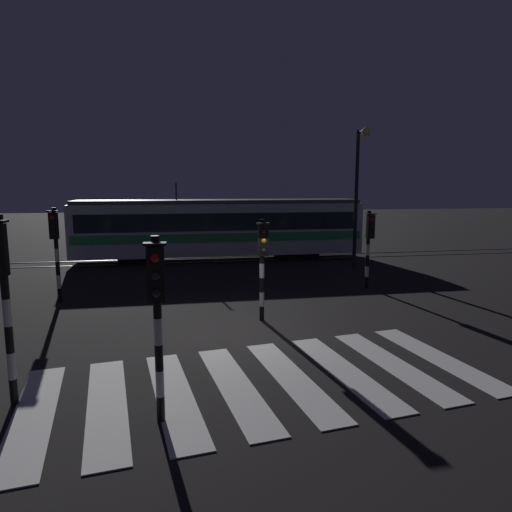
# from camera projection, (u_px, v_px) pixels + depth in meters

# --- Properties ---
(ground_plane) EXTENTS (120.00, 120.00, 0.00)m
(ground_plane) POSITION_uv_depth(u_px,v_px,m) (241.00, 335.00, 12.28)
(ground_plane) COLOR black
(rail_near) EXTENTS (80.00, 0.12, 0.03)m
(rail_near) POSITION_uv_depth(u_px,v_px,m) (206.00, 262.00, 23.90)
(rail_near) COLOR #59595E
(rail_near) RESTS_ON ground
(rail_far) EXTENTS (80.00, 0.12, 0.03)m
(rail_far) POSITION_uv_depth(u_px,v_px,m) (204.00, 258.00, 25.29)
(rail_far) COLOR #59595E
(rail_far) RESTS_ON ground
(crosswalk_zebra) EXTENTS (9.75, 5.35, 0.02)m
(crosswalk_zebra) POSITION_uv_depth(u_px,v_px,m) (264.00, 382.00, 9.30)
(crosswalk_zebra) COLOR silver
(crosswalk_zebra) RESTS_ON ground
(traffic_light_corner_far_left) EXTENTS (0.36, 0.42, 3.26)m
(traffic_light_corner_far_left) POSITION_uv_depth(u_px,v_px,m) (55.00, 240.00, 15.39)
(traffic_light_corner_far_left) COLOR black
(traffic_light_corner_far_left) RESTS_ON ground
(traffic_light_corner_near_left) EXTENTS (0.36, 0.42, 3.51)m
(traffic_light_corner_near_left) POSITION_uv_depth(u_px,v_px,m) (2.00, 283.00, 7.92)
(traffic_light_corner_near_left) COLOR black
(traffic_light_corner_near_left) RESTS_ON ground
(traffic_light_median_centre) EXTENTS (0.36, 0.42, 3.03)m
(traffic_light_median_centre) POSITION_uv_depth(u_px,v_px,m) (263.00, 255.00, 13.20)
(traffic_light_median_centre) COLOR black
(traffic_light_median_centre) RESTS_ON ground
(traffic_light_corner_far_right) EXTENTS (0.36, 0.42, 3.03)m
(traffic_light_corner_far_right) POSITION_uv_depth(u_px,v_px,m) (369.00, 238.00, 17.50)
(traffic_light_corner_far_right) COLOR black
(traffic_light_corner_far_right) RESTS_ON ground
(traffic_light_kerb_mid_left) EXTENTS (0.36, 0.42, 3.20)m
(traffic_light_kerb_mid_left) POSITION_uv_depth(u_px,v_px,m) (157.00, 303.00, 7.36)
(traffic_light_kerb_mid_left) COLOR black
(traffic_light_kerb_mid_left) RESTS_ON ground
(street_lamp_trackside_right) EXTENTS (0.44, 1.21, 6.61)m
(street_lamp_trackside_right) POSITION_uv_depth(u_px,v_px,m) (359.00, 180.00, 21.45)
(street_lamp_trackside_right) COLOR black
(street_lamp_trackside_right) RESTS_ON ground
(tram) EXTENTS (15.46, 2.58, 4.15)m
(tram) POSITION_uv_depth(u_px,v_px,m) (220.00, 228.00, 24.48)
(tram) COLOR silver
(tram) RESTS_ON ground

